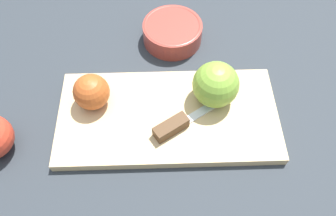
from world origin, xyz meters
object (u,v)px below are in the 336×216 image
object	(u,v)px
apple_half_right	(216,85)
bowl	(172,31)
knife	(175,125)
apple_half_left	(92,92)

from	to	relation	value
apple_half_right	bowl	bearing A→B (deg)	-161.56
knife	apple_half_left	bearing A→B (deg)	125.24
apple_half_left	apple_half_right	world-z (taller)	apple_half_right
knife	bowl	xyz separation A→B (m)	(-0.02, 0.24, -0.01)
knife	apple_half_right	bearing A→B (deg)	7.49
apple_half_right	bowl	world-z (taller)	apple_half_right
apple_half_left	knife	size ratio (longest dim) A/B	0.49
apple_half_left	knife	distance (m)	0.17
apple_half_left	apple_half_right	xyz separation A→B (m)	(0.23, 0.03, 0.01)
apple_half_left	apple_half_right	size ratio (longest dim) A/B	0.78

